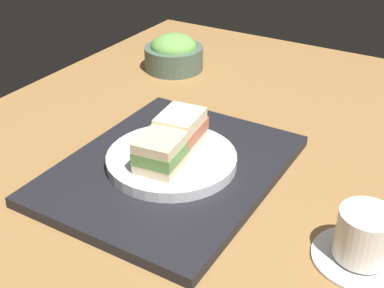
{
  "coord_description": "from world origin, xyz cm",
  "views": [
    {
      "loc": [
        54.29,
        32.19,
        44.95
      ],
      "look_at": [
        -3.91,
        -2.46,
        5.0
      ],
      "focal_mm": 47.78,
      "sensor_mm": 36.0,
      "label": 1
    }
  ],
  "objects": [
    {
      "name": "coffee_cup",
      "position": [
        2.48,
        25.94,
        3.22
      ],
      "size": [
        12.03,
        12.33,
        7.24
      ],
      "color": "white",
      "rests_on": "ground_plane"
    },
    {
      "name": "sandwich_near",
      "position": [
        -5.11,
        -5.29,
        6.2
      ],
      "size": [
        8.85,
        7.35,
        5.54
      ],
      "color": "beige",
      "rests_on": "sandwich_plate"
    },
    {
      "name": "salad_bowl",
      "position": [
        -38.55,
        -27.92,
        3.69
      ],
      "size": [
        13.36,
        13.36,
        8.15
      ],
      "color": "#4C6051",
      "rests_on": "ground_plane"
    },
    {
      "name": "ground_plane",
      "position": [
        0.0,
        0.0,
        -1.5
      ],
      "size": [
        140.0,
        100.0,
        3.0
      ],
      "primitive_type": "cube",
      "color": "olive"
    },
    {
      "name": "serving_tray",
      "position": [
        -1.6,
        -4.96,
        0.86
      ],
      "size": [
        38.77,
        30.86,
        1.71
      ],
      "primitive_type": "cube",
      "color": "black",
      "rests_on": "ground_plane"
    },
    {
      "name": "sandwich_far",
      "position": [
        1.6,
        -4.43,
        5.92
      ],
      "size": [
        8.31,
        7.09,
        4.98
      ],
      "color": "beige",
      "rests_on": "sandwich_plate"
    },
    {
      "name": "sandwich_plate",
      "position": [
        -1.75,
        -4.86,
        2.57
      ],
      "size": [
        20.3,
        20.3,
        1.72
      ],
      "primitive_type": "cylinder",
      "color": "silver",
      "rests_on": "serving_tray"
    }
  ]
}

